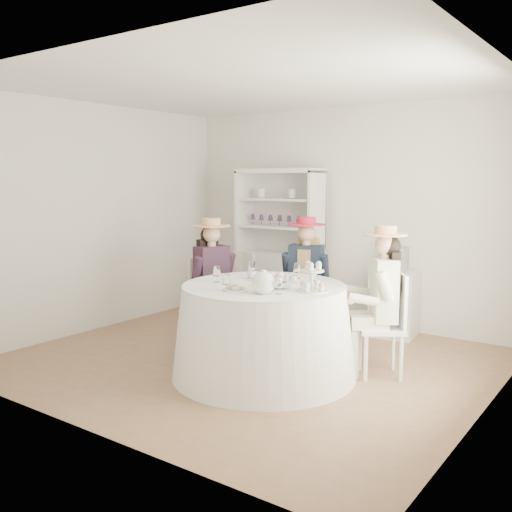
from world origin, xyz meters
The scene contains 23 objects.
ground centered at (0.00, 0.00, 0.00)m, with size 4.50×4.50×0.00m, color brown.
ceiling centered at (0.00, 0.00, 2.70)m, with size 4.50×4.50×0.00m, color white.
wall_back centered at (0.00, 2.00, 1.35)m, with size 4.50×4.50×0.00m, color silver.
wall_front centered at (0.00, -2.00, 1.35)m, with size 4.50×4.50×0.00m, color silver.
wall_left centered at (-2.25, 0.00, 1.35)m, with size 4.50×4.50×0.00m, color silver.
wall_right centered at (2.25, 0.00, 1.35)m, with size 4.50×4.50×0.00m, color silver.
tea_table centered at (0.37, -0.29, 0.43)m, with size 1.69×1.69×0.86m.
hutch centered at (-0.75, 1.69, 0.69)m, with size 1.32×0.86×1.95m.
side_table centered at (0.82, 1.72, 0.38)m, with size 0.49×0.49×0.76m, color silver.
hatbox centered at (0.82, 1.72, 0.90)m, with size 0.28×0.28×0.28m, color black.
guest_left centered at (-0.61, 0.16, 0.79)m, with size 0.57×0.53×1.40m.
guest_mid centered at (0.18, 0.77, 0.80)m, with size 0.53×0.57×1.41m.
guest_right centered at (1.24, 0.34, 0.79)m, with size 0.60×0.57×1.40m.
spare_chair centered at (-0.86, 1.30, 0.48)m, with size 0.51×0.51×0.90m.
teacup_a centered at (0.11, -0.13, 0.89)m, with size 0.09×0.09×0.07m, color white.
teacup_b centered at (0.43, -0.01, 0.89)m, with size 0.06×0.06×0.06m, color white.
teacup_c centered at (0.56, -0.09, 0.89)m, with size 0.08×0.08×0.06m, color white.
flower_bowl centered at (0.59, -0.35, 0.89)m, with size 0.22×0.22×0.05m, color white.
flower_arrangement centered at (0.54, -0.38, 0.94)m, with size 0.18×0.18×0.07m.
table_teapot centered at (0.60, -0.63, 0.95)m, with size 0.28×0.20×0.21m.
sandwich_plate centered at (0.33, -0.66, 0.87)m, with size 0.24×0.24×0.05m.
cupcake_stand centered at (0.88, -0.31, 0.95)m, with size 0.27×0.27×0.25m.
stemware_set centered at (0.37, -0.29, 0.93)m, with size 0.93×0.97×0.15m.
Camera 1 is at (3.28, -4.49, 1.81)m, focal length 40.00 mm.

